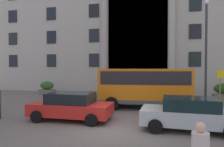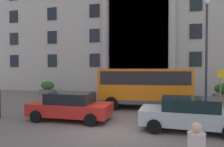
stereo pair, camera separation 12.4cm
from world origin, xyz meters
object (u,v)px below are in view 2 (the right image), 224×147
orange_minibus (144,85)px  motorcycle_near_kerb (176,109)px  parked_compact_extra (71,106)px  lamppost_plaza_centre (207,44)px  parked_sedan_far (189,114)px  hedge_planter_far_east (48,88)px  hedge_planter_west (159,89)px  bus_stop_sign (221,84)px

orange_minibus → motorcycle_near_kerb: bearing=-53.7°
parked_compact_extra → lamppost_plaza_centre: 11.82m
parked_compact_extra → parked_sedan_far: parked_compact_extra is taller
parked_sedan_far → motorcycle_near_kerb: 2.58m
orange_minibus → hedge_planter_far_east: bearing=148.5°
hedge_planter_west → parked_compact_extra: (-4.49, -9.57, -0.08)m
bus_stop_sign → hedge_planter_west: 5.58m
orange_minibus → lamppost_plaza_centre: 6.45m
bus_stop_sign → parked_sedan_far: (-2.95, -6.68, -0.90)m
orange_minibus → hedge_planter_west: (0.94, 5.27, -0.81)m
hedge_planter_far_east → lamppost_plaza_centre: lamppost_plaza_centre is taller
orange_minibus → hedge_planter_far_east: 11.82m
orange_minibus → parked_sedan_far: size_ratio=1.47×
hedge_planter_far_east → lamppost_plaza_centre: bearing=-6.4°
parked_compact_extra → motorcycle_near_kerb: parked_compact_extra is taller
motorcycle_near_kerb → parked_sedan_far: bearing=-73.6°
hedge_planter_west → lamppost_plaza_centre: size_ratio=0.22×
orange_minibus → hedge_planter_west: size_ratio=3.58×
orange_minibus → bus_stop_sign: 5.71m
orange_minibus → parked_sedan_far: 5.38m
hedge_planter_far_east → motorcycle_near_kerb: (12.70, -7.17, -0.22)m
parked_sedan_far → lamppost_plaza_centre: 9.19m
hedge_planter_west → lamppost_plaza_centre: (3.68, -2.02, 3.92)m
parked_compact_extra → motorcycle_near_kerb: size_ratio=2.29×
orange_minibus → motorcycle_near_kerb: 3.21m
hedge_planter_far_east → parked_compact_extra: size_ratio=0.37×
parked_compact_extra → bus_stop_sign: bearing=34.6°
motorcycle_near_kerb → parked_compact_extra: bearing=-151.6°
hedge_planter_far_east → hedge_planter_west: bearing=1.4°
orange_minibus → hedge_planter_far_east: size_ratio=3.95×
motorcycle_near_kerb → lamppost_plaza_centre: bearing=72.2°
parked_compact_extra → parked_sedan_far: size_ratio=1.00×
bus_stop_sign → hedge_planter_west: size_ratio=1.49×
motorcycle_near_kerb → hedge_planter_west: bearing=105.9°
bus_stop_sign → lamppost_plaza_centre: lamppost_plaza_centre is taller
parked_sedan_far → lamppost_plaza_centre: lamppost_plaza_centre is taller
hedge_planter_far_east → hedge_planter_west: size_ratio=0.91×
bus_stop_sign → hedge_planter_west: bearing=143.2°
bus_stop_sign → motorcycle_near_kerb: bearing=-128.8°
parked_compact_extra → motorcycle_near_kerb: (5.57, 2.11, -0.30)m
hedge_planter_west → parked_sedan_far: bearing=-81.6°
orange_minibus → parked_compact_extra: size_ratio=1.47×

